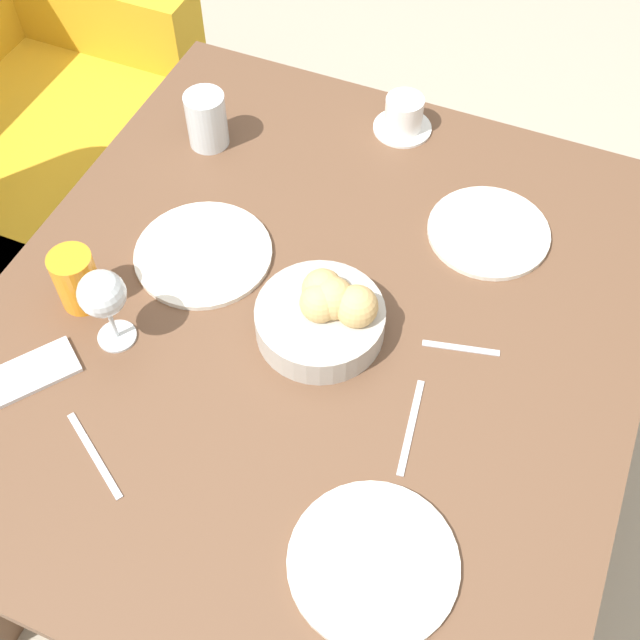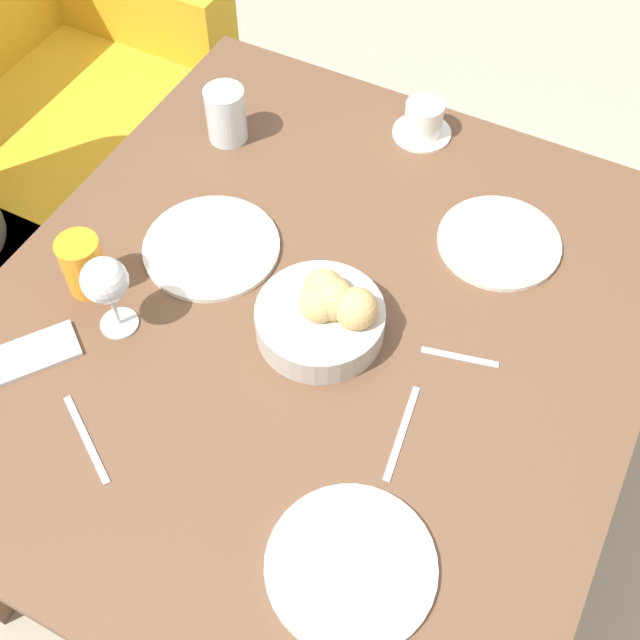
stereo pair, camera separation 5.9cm
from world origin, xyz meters
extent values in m
plane|color=#A89E89|center=(0.00, 0.00, 0.00)|extent=(10.00, 10.00, 0.00)
cube|color=brown|center=(0.00, 0.00, 0.70)|extent=(1.21, 1.08, 0.03)
cube|color=brown|center=(0.55, -0.49, 0.34)|extent=(0.06, 0.06, 0.68)
cube|color=brown|center=(0.55, 0.49, 0.34)|extent=(0.06, 0.06, 0.68)
cube|color=gold|center=(0.83, 1.05, 0.32)|extent=(0.14, 0.70, 0.64)
cylinder|color=#B2ADA3|center=(-0.02, -0.02, 0.74)|extent=(0.21, 0.21, 0.05)
sphere|color=tan|center=(0.01, -0.01, 0.79)|extent=(0.07, 0.07, 0.07)
sphere|color=tan|center=(-0.01, -0.02, 0.79)|extent=(0.07, 0.07, 0.07)
sphere|color=tan|center=(0.00, -0.04, 0.79)|extent=(0.07, 0.07, 0.07)
sphere|color=tan|center=(0.00, -0.08, 0.79)|extent=(0.07, 0.07, 0.07)
cylinder|color=silver|center=(-0.35, -0.24, 0.72)|extent=(0.24, 0.24, 0.01)
cylinder|color=silver|center=(0.30, -0.22, 0.72)|extent=(0.22, 0.22, 0.01)
cylinder|color=silver|center=(0.05, 0.23, 0.72)|extent=(0.24, 0.24, 0.01)
cylinder|color=orange|center=(-0.11, 0.37, 0.77)|extent=(0.07, 0.07, 0.11)
cylinder|color=silver|center=(0.32, 0.36, 0.77)|extent=(0.08, 0.08, 0.11)
cylinder|color=silver|center=(-0.16, 0.28, 0.72)|extent=(0.06, 0.06, 0.00)
cylinder|color=silver|center=(-0.16, 0.28, 0.76)|extent=(0.01, 0.01, 0.07)
sphere|color=silver|center=(-0.16, 0.28, 0.83)|extent=(0.08, 0.08, 0.08)
cylinder|color=white|center=(0.51, 0.02, 0.72)|extent=(0.12, 0.12, 0.01)
cylinder|color=white|center=(0.51, 0.02, 0.75)|extent=(0.08, 0.08, 0.07)
cube|color=#B7B7BC|center=(-0.13, -0.22, 0.72)|extent=(0.17, 0.03, 0.00)
cube|color=#B7B7BC|center=(-0.36, 0.20, 0.72)|extent=(0.10, 0.15, 0.00)
cube|color=#B7B7BC|center=(0.04, -0.25, 0.72)|extent=(0.04, 0.13, 0.00)
cube|color=silver|center=(-0.28, 0.37, 0.72)|extent=(0.16, 0.15, 0.01)
camera|label=1|loc=(-0.72, -0.32, 1.81)|focal=45.00mm
camera|label=2|loc=(-0.69, -0.37, 1.81)|focal=45.00mm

